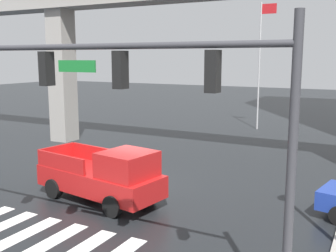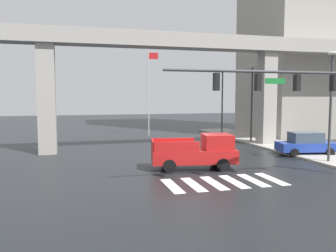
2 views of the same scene
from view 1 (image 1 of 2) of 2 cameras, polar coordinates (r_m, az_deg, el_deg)
The scene contains 6 objects.
ground_plane at distance 17.18m, azimuth -4.54°, elevation -8.57°, with size 120.00×120.00×0.00m, color black.
crosswalk_stripes at distance 13.16m, azimuth -18.03°, elevation -14.84°, with size 6.05×2.80×0.01m.
elevated_overpass at distance 21.88m, azimuth 4.11°, elevation 16.60°, with size 53.52×1.90×9.52m.
pickup_truck at distance 15.36m, azimuth -8.88°, elevation -7.01°, with size 5.34×2.69×2.08m.
traffic_signal_mast at distance 9.06m, azimuth -5.91°, elevation 5.32°, with size 10.89×0.32×6.20m.
flagpole at distance 30.98m, azimuth 12.97°, elevation 9.53°, with size 1.16×0.12×9.33m.
Camera 1 is at (8.79, -13.76, 5.35)m, focal length 43.24 mm.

